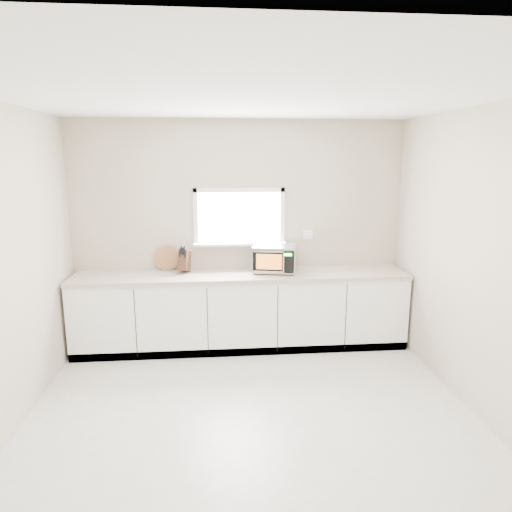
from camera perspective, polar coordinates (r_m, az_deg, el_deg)
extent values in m
plane|color=beige|center=(4.18, -0.33, -20.43)|extent=(4.00, 4.00, 0.00)
cube|color=#B9AD93|center=(5.59, -2.10, 2.89)|extent=(4.00, 0.02, 2.70)
cube|color=white|center=(5.55, -2.10, 4.91)|extent=(1.00, 0.02, 0.60)
cube|color=white|center=(5.53, -2.04, 1.53)|extent=(1.12, 0.16, 0.03)
cube|color=white|center=(5.50, -2.12, 8.25)|extent=(1.10, 0.04, 0.05)
cube|color=white|center=(5.58, -2.07, 1.58)|extent=(1.10, 0.04, 0.05)
cube|color=white|center=(5.53, -7.55, 4.78)|extent=(0.05, 0.04, 0.70)
cube|color=white|center=(5.58, 3.31, 4.94)|extent=(0.05, 0.04, 0.70)
cube|color=white|center=(5.69, 6.49, 2.69)|extent=(0.12, 0.01, 0.12)
cube|color=white|center=(5.52, -1.85, -6.97)|extent=(3.92, 0.60, 0.88)
cube|color=#B6AA96|center=(5.38, -1.88, -2.38)|extent=(3.92, 0.64, 0.04)
cylinder|color=black|center=(5.34, -0.03, -2.19)|extent=(0.02, 0.02, 0.01)
cylinder|color=black|center=(5.62, 0.32, -1.44)|extent=(0.02, 0.02, 0.01)
cylinder|color=black|center=(5.30, 4.45, -2.32)|extent=(0.02, 0.02, 0.01)
cylinder|color=black|center=(5.59, 4.57, -1.55)|extent=(0.02, 0.02, 0.01)
cube|color=#B0B3B8|center=(5.42, 2.34, -0.27)|extent=(0.56, 0.47, 0.30)
cube|color=black|center=(5.23, 2.18, -0.73)|extent=(0.47, 0.11, 0.26)
cube|color=orange|center=(5.23, 1.63, -0.73)|extent=(0.29, 0.06, 0.18)
cylinder|color=silver|center=(5.20, 3.46, -0.82)|extent=(0.02, 0.02, 0.23)
cube|color=black|center=(5.22, 4.02, -0.78)|extent=(0.12, 0.03, 0.26)
cube|color=#19FF33|center=(5.20, 4.03, 0.16)|extent=(0.08, 0.02, 0.03)
cube|color=silver|center=(5.39, 2.35, 1.32)|extent=(0.56, 0.47, 0.01)
cube|color=#412817|center=(5.46, -8.94, -0.62)|extent=(0.16, 0.25, 0.27)
cube|color=black|center=(5.40, -9.48, 0.41)|extent=(0.03, 0.05, 0.10)
cube|color=black|center=(5.39, -9.16, 0.51)|extent=(0.03, 0.05, 0.10)
cube|color=black|center=(5.38, -8.83, 0.28)|extent=(0.03, 0.05, 0.10)
cube|color=black|center=(5.39, -9.33, 0.74)|extent=(0.03, 0.05, 0.10)
cube|color=black|center=(5.38, -8.96, 0.73)|extent=(0.03, 0.05, 0.10)
cylinder|color=#9C5D3C|center=(5.61, -11.10, -0.25)|extent=(0.29, 0.07, 0.29)
cylinder|color=#B0B3B8|center=(5.52, 3.55, -0.79)|extent=(0.17, 0.17, 0.19)
cylinder|color=black|center=(5.49, 3.56, 0.42)|extent=(0.17, 0.17, 0.05)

